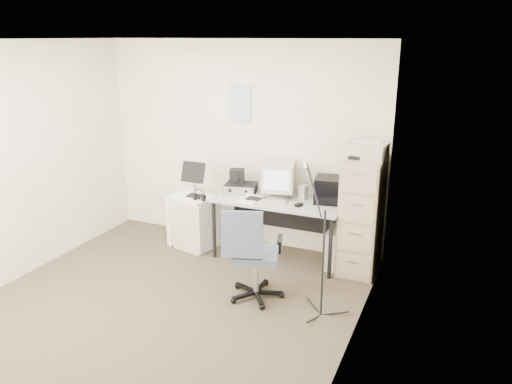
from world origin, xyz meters
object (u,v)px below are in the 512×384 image
at_px(desk, 279,228).
at_px(office_chair, 256,253).
at_px(filing_cabinet, 362,216).
at_px(side_cart, 194,221).

xyz_separation_m(desk, office_chair, (0.13, -0.98, 0.12)).
relative_size(filing_cabinet, office_chair, 1.34).
xyz_separation_m(filing_cabinet, desk, (-0.95, -0.03, -0.29)).
bearing_deg(desk, side_cart, -175.51).
bearing_deg(office_chair, side_cart, 126.28).
relative_size(office_chair, side_cart, 1.47).
bearing_deg(office_chair, desk, 79.72).
bearing_deg(desk, office_chair, -82.69).
distance_m(filing_cabinet, side_cart, 2.08).
bearing_deg(desk, filing_cabinet, 1.81).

